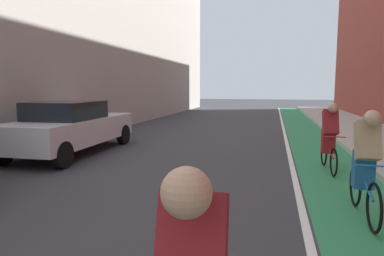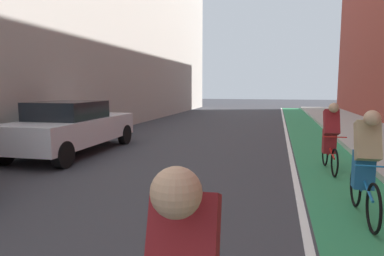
% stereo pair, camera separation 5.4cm
% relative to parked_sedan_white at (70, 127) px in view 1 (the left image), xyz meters
% --- Properties ---
extents(ground_plane, '(91.22, 91.22, 0.00)m').
position_rel_parked_sedan_white_xyz_m(ground_plane, '(3.44, 0.99, -0.79)').
color(ground_plane, '#38383D').
extents(bike_lane_paint, '(1.60, 41.47, 0.00)m').
position_rel_parked_sedan_white_xyz_m(bike_lane_paint, '(7.13, 2.99, -0.79)').
color(bike_lane_paint, '#2D8451').
rests_on(bike_lane_paint, ground).
extents(lane_divider_stripe, '(0.12, 41.47, 0.00)m').
position_rel_parked_sedan_white_xyz_m(lane_divider_stripe, '(6.23, 2.99, -0.79)').
color(lane_divider_stripe, white).
rests_on(lane_divider_stripe, ground).
extents(parked_sedan_white, '(2.02, 4.69, 1.53)m').
position_rel_parked_sedan_white_xyz_m(parked_sedan_white, '(0.00, 0.00, 0.00)').
color(parked_sedan_white, silver).
rests_on(parked_sedan_white, ground).
extents(cyclist_trailing, '(0.48, 1.73, 1.62)m').
position_rel_parked_sedan_white_xyz_m(cyclist_trailing, '(7.08, -3.27, 0.02)').
color(cyclist_trailing, black).
rests_on(cyclist_trailing, ground).
extents(cyclist_far, '(0.48, 1.67, 1.59)m').
position_rel_parked_sedan_white_xyz_m(cyclist_far, '(7.02, -0.37, 0.06)').
color(cyclist_far, black).
rests_on(cyclist_far, ground).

